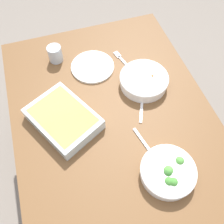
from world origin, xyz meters
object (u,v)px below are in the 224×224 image
broccoli_bowl (168,172)px  baking_dish (63,118)px  drink_cup (55,54)px  side_plate (93,67)px  stew_bowl (144,80)px  spoon_by_broccoli (149,149)px  spoon_by_stew (142,102)px  fork_on_table (123,61)px

broccoli_bowl → baking_dish: broccoli_bowl is taller
drink_cup → side_plate: size_ratio=0.39×
stew_bowl → spoon_by_broccoli: 0.35m
drink_cup → spoon_by_stew: size_ratio=0.51×
stew_bowl → spoon_by_broccoli: bearing=162.4°
side_plate → fork_on_table: bearing=-91.7°
broccoli_bowl → spoon_by_stew: broccoli_bowl is taller
stew_bowl → side_plate: stew_bowl is taller
spoon_by_stew → drink_cup: bearing=40.2°
fork_on_table → spoon_by_stew: bearing=-179.8°
drink_cup → spoon_by_stew: drink_cup is taller
stew_bowl → broccoli_bowl: bearing=170.3°
drink_cup → broccoli_bowl: bearing=-158.2°
side_plate → spoon_by_broccoli: bearing=-168.6°
broccoli_bowl → spoon_by_broccoli: bearing=12.8°
broccoli_bowl → fork_on_table: (0.63, -0.03, -0.03)m
broccoli_bowl → spoon_by_broccoli: broccoli_bowl is taller
drink_cup → spoon_by_broccoli: size_ratio=0.49×
broccoli_bowl → baking_dish: (0.36, 0.34, 0.00)m
broccoli_bowl → spoon_by_broccoli: (0.12, 0.03, -0.03)m
stew_bowl → drink_cup: 0.47m
side_plate → fork_on_table: side_plate is taller
spoon_by_broccoli → fork_on_table: 0.51m
baking_dish → broccoli_bowl: bearing=-136.7°
stew_bowl → drink_cup: (0.29, 0.37, 0.01)m
spoon_by_stew → broccoli_bowl: bearing=174.7°
drink_cup → fork_on_table: size_ratio=0.48×
drink_cup → side_plate: 0.20m
baking_dish → spoon_by_broccoli: size_ratio=2.10×
baking_dish → spoon_by_broccoli: bearing=-127.5°
baking_dish → drink_cup: drink_cup is taller
spoon_by_stew → baking_dish: bearing=89.3°
spoon_by_stew → fork_on_table: size_ratio=0.95×
drink_cup → stew_bowl: bearing=-128.0°
spoon_by_broccoli → fork_on_table: bearing=-6.7°
baking_dish → spoon_by_broccoli: (-0.24, -0.31, -0.03)m
broccoli_bowl → side_plate: bearing=11.7°
drink_cup → spoon_by_stew: 0.51m
broccoli_bowl → spoon_by_stew: (0.35, -0.03, -0.03)m
baking_dish → side_plate: 0.35m
stew_bowl → baking_dish: 0.42m
baking_dish → spoon_by_stew: (-0.00, -0.37, -0.03)m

